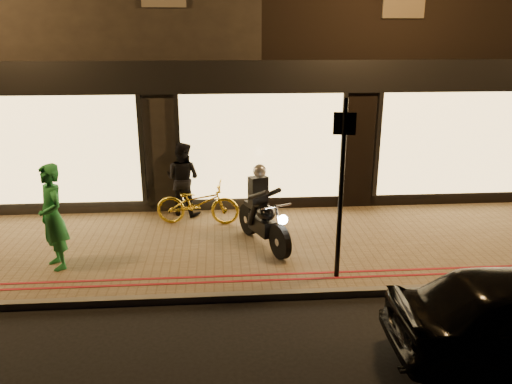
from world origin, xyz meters
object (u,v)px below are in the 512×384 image
motorcycle (262,215)px  sign_post (342,181)px  bicycle_gold (198,203)px  person_green (53,217)px

motorcycle → sign_post: sign_post is taller
bicycle_gold → motorcycle: bearing=-126.8°
sign_post → person_green: 4.92m
motorcycle → person_green: 3.75m
motorcycle → person_green: person_green is taller
sign_post → bicycle_gold: sign_post is taller
motorcycle → bicycle_gold: 1.78m
motorcycle → sign_post: 2.10m
motorcycle → person_green: size_ratio=0.99×
motorcycle → bicycle_gold: (-1.28, 1.23, -0.15)m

